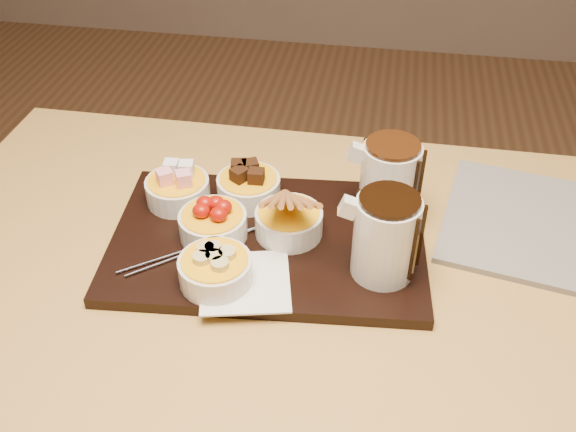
% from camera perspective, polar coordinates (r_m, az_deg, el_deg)
% --- Properties ---
extents(dining_table, '(1.20, 0.80, 0.75)m').
position_cam_1_polar(dining_table, '(0.97, 0.89, -10.07)').
color(dining_table, tan).
rests_on(dining_table, ground).
extents(serving_board, '(0.48, 0.34, 0.02)m').
position_cam_1_polar(serving_board, '(0.96, -1.77, -2.19)').
color(serving_board, black).
rests_on(serving_board, dining_table).
extents(napkin, '(0.14, 0.14, 0.00)m').
position_cam_1_polar(napkin, '(0.88, -3.80, -5.87)').
color(napkin, white).
rests_on(napkin, serving_board).
extents(bowl_marshmallows, '(0.10, 0.10, 0.04)m').
position_cam_1_polar(bowl_marshmallows, '(1.02, -9.76, 2.24)').
color(bowl_marshmallows, silver).
rests_on(bowl_marshmallows, serving_board).
extents(bowl_cake, '(0.10, 0.10, 0.04)m').
position_cam_1_polar(bowl_cake, '(1.01, -3.51, 2.46)').
color(bowl_cake, silver).
rests_on(bowl_cake, serving_board).
extents(bowl_strawberries, '(0.10, 0.10, 0.04)m').
position_cam_1_polar(bowl_strawberries, '(0.94, -6.67, -0.83)').
color(bowl_strawberries, silver).
rests_on(bowl_strawberries, serving_board).
extents(bowl_biscotti, '(0.10, 0.10, 0.04)m').
position_cam_1_polar(bowl_biscotti, '(0.94, 0.07, -0.61)').
color(bowl_biscotti, silver).
rests_on(bowl_biscotti, serving_board).
extents(bowl_bananas, '(0.10, 0.10, 0.04)m').
position_cam_1_polar(bowl_bananas, '(0.87, -6.46, -4.87)').
color(bowl_bananas, silver).
rests_on(bowl_bananas, serving_board).
extents(pitcher_dark_chocolate, '(0.09, 0.09, 0.12)m').
position_cam_1_polar(pitcher_dark_chocolate, '(0.86, 8.65, -1.92)').
color(pitcher_dark_chocolate, silver).
rests_on(pitcher_dark_chocolate, serving_board).
extents(pitcher_milk_chocolate, '(0.09, 0.09, 0.12)m').
position_cam_1_polar(pitcher_milk_chocolate, '(0.97, 8.97, 3.06)').
color(pitcher_milk_chocolate, silver).
rests_on(pitcher_milk_chocolate, serving_board).
extents(fondue_skewers, '(0.18, 0.23, 0.01)m').
position_cam_1_polar(fondue_skewers, '(0.94, -7.47, -2.49)').
color(fondue_skewers, silver).
rests_on(fondue_skewers, serving_board).
extents(newspaper, '(0.38, 0.33, 0.01)m').
position_cam_1_polar(newspaper, '(1.06, 22.89, -1.15)').
color(newspaper, beige).
rests_on(newspaper, dining_table).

